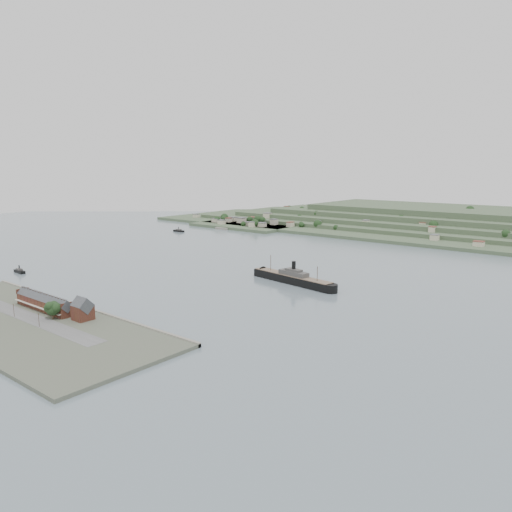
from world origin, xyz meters
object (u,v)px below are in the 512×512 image
Objects in this scene: steamship at (290,278)px; fig_tree at (52,308)px; tugboat at (19,271)px; gabled_building at (83,310)px; terrace_row at (44,302)px.

steamship is 178.84m from fig_tree.
gabled_building is at bearing -14.22° from tugboat.
steamship is at bearing 73.78° from fig_tree.
terrace_row reaches higher than tugboat.
fig_tree is at bearing -19.23° from tugboat.
tugboat is at bearing 160.30° from terrace_row.
fig_tree is at bearing -143.79° from gabled_building.
fig_tree is (22.77, -6.77, 1.99)m from terrace_row.
steamship is at bearing 77.66° from gabled_building.
gabled_building reaches higher than tugboat.
gabled_building is 164.73m from steamship.
steamship is (35.20, 160.87, -4.23)m from gabled_building.
gabled_building is at bearing -102.34° from steamship.
terrace_row is at bearing -113.79° from steamship.
steamship is 5.86× the size of tugboat.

